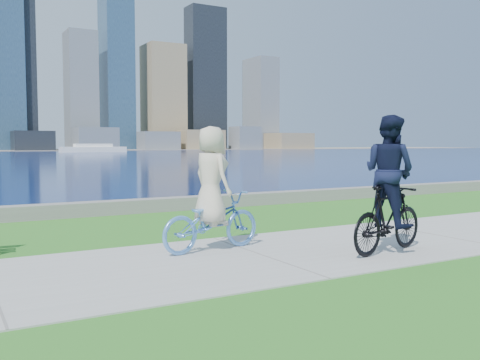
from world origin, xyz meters
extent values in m
plane|color=#266B1C|center=(0.00, 0.00, 0.00)|extent=(320.00, 320.00, 0.00)
cube|color=#A1A19C|center=(0.00, 0.00, 0.01)|extent=(80.00, 3.50, 0.02)
cube|color=slate|center=(0.00, 6.20, 0.17)|extent=(90.00, 0.50, 0.35)
cube|color=black|center=(14.56, 122.86, 2.27)|extent=(8.66, 8.11, 4.54)
cube|color=slate|center=(27.94, 119.14, 2.70)|extent=(9.35, 7.56, 5.40)
cube|color=slate|center=(44.47, 121.28, 2.32)|extent=(9.39, 6.66, 4.65)
cube|color=#8F7958|center=(56.84, 122.20, 2.60)|extent=(11.23, 7.04, 5.21)
cube|color=slate|center=(68.81, 119.34, 3.11)|extent=(7.07, 6.29, 6.22)
cube|color=#8F7958|center=(84.18, 120.54, 2.30)|extent=(11.44, 9.36, 4.60)
cube|color=black|center=(10.73, 132.69, 29.36)|extent=(11.91, 9.21, 58.72)
cube|color=slate|center=(27.29, 129.68, 14.70)|extent=(7.04, 7.90, 29.39)
cube|color=navy|center=(37.25, 132.40, 33.00)|extent=(7.25, 9.16, 66.01)
cube|color=#8F7958|center=(50.30, 132.51, 14.28)|extent=(10.10, 9.84, 28.56)
cube|color=black|center=(63.24, 132.45, 20.11)|extent=(10.61, 6.45, 40.23)
cube|color=slate|center=(80.97, 131.05, 13.54)|extent=(6.60, 10.76, 27.07)
cube|color=navy|center=(10.00, 131.00, 32.00)|extent=(8.00, 8.00, 64.00)
cube|color=white|center=(21.65, 96.57, 0.52)|extent=(12.23, 3.49, 1.05)
cube|color=white|center=(21.65, 96.57, 1.35)|extent=(6.99, 2.62, 0.61)
imported|color=#609EEA|center=(-0.54, 0.72, 0.52)|extent=(0.94, 1.99, 1.00)
imported|color=silver|center=(-0.54, 0.72, 1.28)|extent=(0.65, 0.89, 1.67)
imported|color=black|center=(1.93, -0.88, 0.58)|extent=(0.91, 1.94, 1.13)
imported|color=black|center=(1.93, -0.88, 1.37)|extent=(0.86, 1.01, 1.84)
camera|label=1|loc=(-4.53, -7.30, 1.84)|focal=40.00mm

